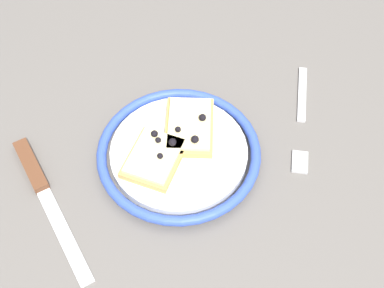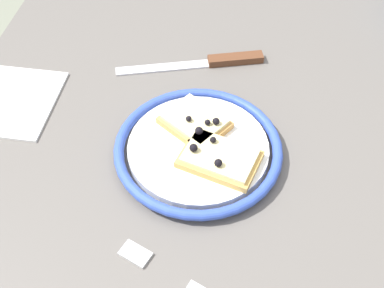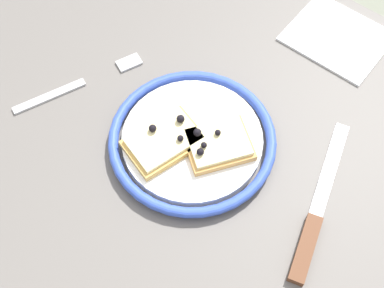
{
  "view_description": "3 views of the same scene",
  "coord_description": "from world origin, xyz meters",
  "views": [
    {
      "loc": [
        0.1,
        0.41,
        1.35
      ],
      "look_at": [
        -0.0,
        0.01,
        0.77
      ],
      "focal_mm": 47.07,
      "sensor_mm": 36.0,
      "label": 1
    },
    {
      "loc": [
        -0.4,
        -0.04,
        1.28
      ],
      "look_at": [
        0.02,
        0.03,
        0.78
      ],
      "focal_mm": 45.55,
      "sensor_mm": 36.0,
      "label": 2
    },
    {
      "loc": [
        0.24,
        -0.26,
        1.39
      ],
      "look_at": [
        0.03,
        0.0,
        0.8
      ],
      "focal_mm": 49.0,
      "sensor_mm": 36.0,
      "label": 3
    }
  ],
  "objects": [
    {
      "name": "plate",
      "position": [
        0.02,
        0.02,
        0.77
      ],
      "size": [
        0.23,
        0.23,
        0.02
      ],
      "color": "white",
      "rests_on": "dining_table"
    },
    {
      "name": "pizza_slice_near",
      "position": [
        0.05,
        0.03,
        0.79
      ],
      "size": [
        0.1,
        0.11,
        0.03
      ],
      "color": "tan",
      "rests_on": "plate"
    },
    {
      "name": "knife",
      "position": [
        0.21,
        0.02,
        0.77
      ],
      "size": [
        0.09,
        0.24,
        0.01
      ],
      "color": "silver",
      "rests_on": "dining_table"
    },
    {
      "name": "fork",
      "position": [
        -0.18,
        -0.0,
        0.77
      ],
      "size": [
        0.09,
        0.19,
        0.0
      ],
      "color": "#BEBEBE",
      "rests_on": "dining_table"
    },
    {
      "name": "pizza_slice_far",
      "position": [
        -0.01,
        -0.01,
        0.79
      ],
      "size": [
        0.09,
        0.11,
        0.03
      ],
      "color": "tan",
      "rests_on": "plate"
    },
    {
      "name": "dining_table",
      "position": [
        0.0,
        0.0,
        0.67
      ],
      "size": [
        1.0,
        0.79,
        0.76
      ],
      "color": "#5B5651",
      "rests_on": "ground_plane"
    }
  ]
}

